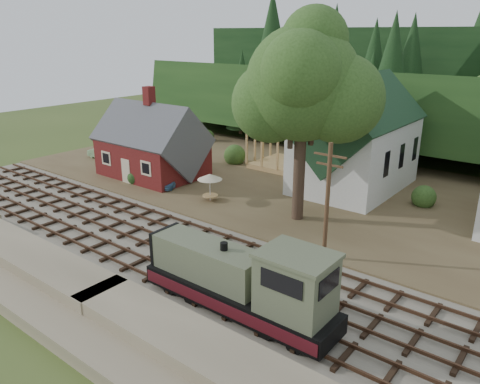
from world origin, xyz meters
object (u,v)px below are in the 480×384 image
Objects in this scene: locomotive at (244,283)px; car_green at (101,154)px; patio_set at (210,178)px; car_blue at (171,182)px.

locomotive is 35.74m from car_green.
patio_set is at bearing -101.73° from car_green.
car_green is 1.47× the size of patio_set.
patio_set is (19.62, -2.84, 1.47)m from car_green.
patio_set reaches higher than car_green.
locomotive reaches higher than car_green.
car_blue is at bearing 175.34° from patio_set.
locomotive is at bearing -42.39° from patio_set.
patio_set reaches higher than car_blue.
locomotive reaches higher than car_blue.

